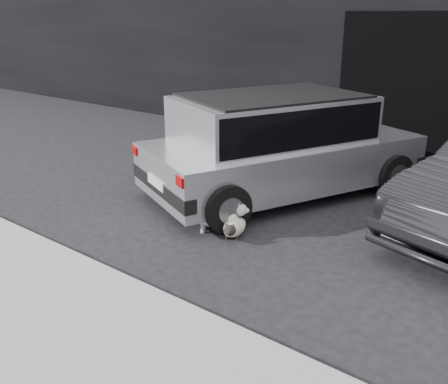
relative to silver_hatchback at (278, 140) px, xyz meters
The scene contains 6 objects.
ground 1.18m from the silver_hatchback, 61.38° to the right, with size 80.00×80.00×0.00m, color black.
garage_opening 3.57m from the silver_hatchback, 66.48° to the left, with size 4.00×0.10×2.60m, color black.
curb 3.71m from the silver_hatchback, 67.18° to the right, with size 18.00×0.25×0.12m, color gray.
silver_hatchback is the anchor object (origin of this frame).
cat_siamese 1.83m from the silver_hatchback, 75.06° to the right, with size 0.46×0.70×0.27m.
cat_white 1.75m from the silver_hatchback, 82.35° to the right, with size 0.75×0.58×0.41m.
Camera 1 is at (3.35, -5.32, 2.57)m, focal length 40.00 mm.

